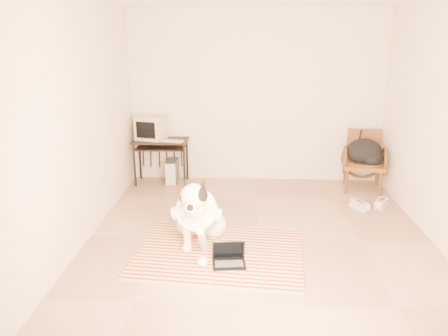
# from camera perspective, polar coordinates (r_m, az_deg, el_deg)

# --- Properties ---
(floor) EXTENTS (4.50, 4.50, 0.00)m
(floor) POSITION_cam_1_polar(r_m,az_deg,el_deg) (5.21, 4.60, -9.18)
(floor) COLOR #9E7C61
(floor) RESTS_ON ground
(wall_back) EXTENTS (4.50, 0.00, 4.50)m
(wall_back) POSITION_cam_1_polar(r_m,az_deg,el_deg) (6.99, 4.24, 9.18)
(wall_back) COLOR beige
(wall_back) RESTS_ON floor
(wall_front) EXTENTS (4.50, 0.00, 4.50)m
(wall_front) POSITION_cam_1_polar(r_m,az_deg,el_deg) (2.61, 6.93, -4.28)
(wall_front) COLOR beige
(wall_front) RESTS_ON floor
(wall_left) EXTENTS (0.00, 4.50, 4.50)m
(wall_left) POSITION_cam_1_polar(r_m,az_deg,el_deg) (5.10, -18.21, 5.47)
(wall_left) COLOR beige
(wall_left) RESTS_ON floor
(rug) EXTENTS (1.91, 1.53, 0.02)m
(rug) POSITION_cam_1_polar(r_m,az_deg,el_deg) (4.86, -0.60, -11.02)
(rug) COLOR red
(rug) RESTS_ON floor
(dog) EXTENTS (0.59, 1.24, 0.89)m
(dog) POSITION_cam_1_polar(r_m,az_deg,el_deg) (4.95, -3.31, -6.11)
(dog) COLOR white
(dog) RESTS_ON rug
(laptop) EXTENTS (0.36, 0.28, 0.24)m
(laptop) POSITION_cam_1_polar(r_m,az_deg,el_deg) (4.61, 0.64, -11.70)
(laptop) COLOR black
(laptop) RESTS_ON rug
(computer_desk) EXTENTS (0.86, 0.48, 0.71)m
(computer_desk) POSITION_cam_1_polar(r_m,az_deg,el_deg) (6.98, -8.27, 2.86)
(computer_desk) COLOR black
(computer_desk) RESTS_ON floor
(crt_monitor) EXTENTS (0.49, 0.47, 0.36)m
(crt_monitor) POSITION_cam_1_polar(r_m,az_deg,el_deg) (7.00, -9.50, 5.21)
(crt_monitor) COLOR #BAB092
(crt_monitor) RESTS_ON computer_desk
(desk_keyboard) EXTENTS (0.38, 0.21, 0.02)m
(desk_keyboard) POSITION_cam_1_polar(r_m,az_deg,el_deg) (6.81, -6.82, 3.53)
(desk_keyboard) COLOR #BAB092
(desk_keyboard) RESTS_ON computer_desk
(pc_tower) EXTENTS (0.17, 0.40, 0.37)m
(pc_tower) POSITION_cam_1_polar(r_m,az_deg,el_deg) (7.10, -6.77, -0.43)
(pc_tower) COLOR #474749
(pc_tower) RESTS_ON floor
(rattan_chair) EXTENTS (0.68, 0.66, 0.90)m
(rattan_chair) POSITION_cam_1_polar(r_m,az_deg,el_deg) (7.03, 17.75, 0.95)
(rattan_chair) COLOR brown
(rattan_chair) RESTS_ON floor
(backpack) EXTENTS (0.53, 0.46, 0.39)m
(backpack) POSITION_cam_1_polar(r_m,az_deg,el_deg) (6.91, 17.98, 1.88)
(backpack) COLOR black
(backpack) RESTS_ON rattan_chair
(sneaker_left) EXTENTS (0.24, 0.32, 0.10)m
(sneaker_left) POSITION_cam_1_polar(r_m,az_deg,el_deg) (6.31, 17.33, -4.68)
(sneaker_left) COLOR silver
(sneaker_left) RESTS_ON floor
(sneaker_right) EXTENTS (0.28, 0.33, 0.11)m
(sneaker_right) POSITION_cam_1_polar(r_m,az_deg,el_deg) (6.46, 19.86, -4.39)
(sneaker_right) COLOR silver
(sneaker_right) RESTS_ON floor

